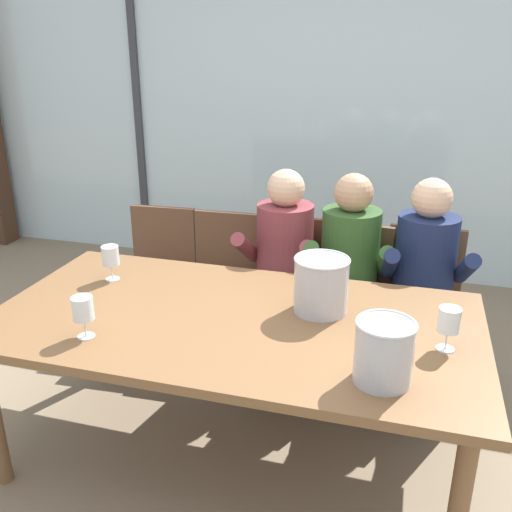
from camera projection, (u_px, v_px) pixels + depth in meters
name	position (u px, v px, depth m)	size (l,w,h in m)	color
ground	(284.00, 349.00, 3.56)	(14.00, 14.00, 0.00)	#847056
window_glass_panel	(329.00, 114.00, 4.38)	(7.28, 0.03, 2.60)	silver
window_mullion_left	(138.00, 107.00, 4.78)	(0.06, 0.06, 2.60)	#38383D
hillside_vineyard	(370.00, 110.00, 7.89)	(13.28, 2.40, 1.83)	#477A38
dining_table	(234.00, 331.00, 2.42)	(2.08, 1.08, 0.73)	brown
chair_near_curtain	(159.00, 267.00, 3.53)	(0.47, 0.47, 0.86)	brown
chair_left_of_center	(224.00, 274.00, 3.42)	(0.46, 0.46, 0.86)	brown
chair_center	(291.00, 280.00, 3.34)	(0.46, 0.46, 0.86)	brown
chair_right_of_center	(350.00, 289.00, 3.21)	(0.48, 0.48, 0.86)	brown
chair_near_window_right	(421.00, 295.00, 3.15)	(0.45, 0.45, 0.86)	brown
person_maroon_top	(281.00, 262.00, 3.15)	(0.48, 0.62, 1.18)	brown
person_olive_shirt	(349.00, 269.00, 3.05)	(0.48, 0.63, 1.18)	#2D5123
person_navy_polo	(425.00, 277.00, 2.95)	(0.49, 0.63, 1.18)	#192347
ice_bucket_primary	(321.00, 284.00, 2.41)	(0.24, 0.24, 0.25)	#B7B7BC
ice_bucket_secondary	(384.00, 351.00, 1.91)	(0.21, 0.21, 0.23)	#B7B7BC
wine_glass_by_left_taster	(449.00, 322.00, 2.10)	(0.08, 0.08, 0.17)	silver
wine_glass_near_bucket	(111.00, 257.00, 2.73)	(0.08, 0.08, 0.17)	silver
wine_glass_center_pour	(83.00, 309.00, 2.19)	(0.08, 0.08, 0.17)	silver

